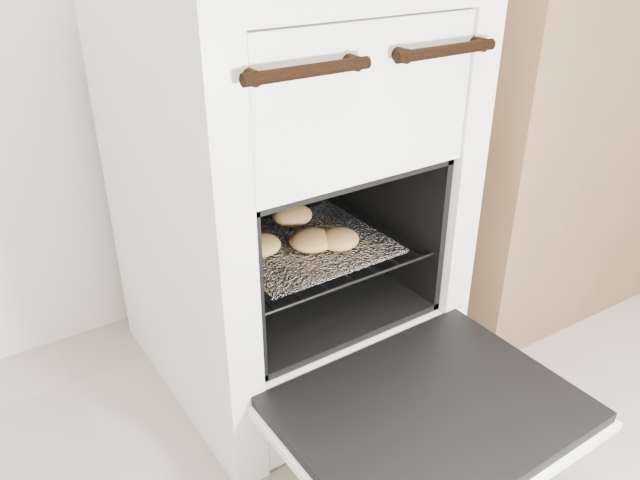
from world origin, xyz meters
The scene contains 6 objects.
stove centered at (0.10, 1.20, 0.40)m, with size 0.53×0.59×0.82m.
oven_door centered at (0.10, 0.75, 0.18)m, with size 0.48×0.37×0.03m.
oven_rack centered at (0.10, 1.14, 0.32)m, with size 0.39×0.37×0.01m.
foil_sheet centered at (0.10, 1.13, 0.32)m, with size 0.30×0.27×0.01m, color silver.
baked_rolls centered at (0.10, 1.13, 0.34)m, with size 0.23×0.23×0.04m.
counter centered at (0.95, 1.23, 0.47)m, with size 0.94×0.63×0.94m, color brown.
Camera 1 is at (-0.47, 0.22, 0.89)m, focal length 35.00 mm.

